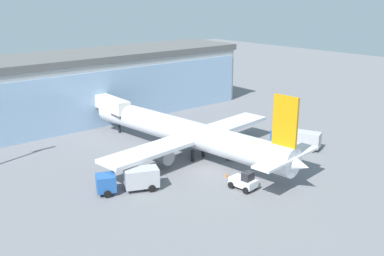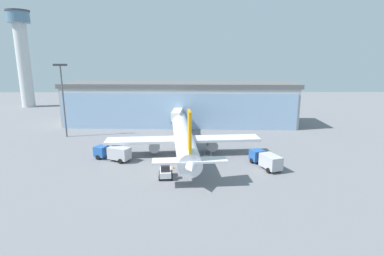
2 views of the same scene
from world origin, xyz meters
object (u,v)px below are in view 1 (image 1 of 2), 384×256
object	(u,v)px
pushback_tug	(244,181)
safety_cone_wingtip	(102,173)
airplane	(187,133)
fuel_truck	(298,138)
jet_bridge	(106,104)
baggage_cart	(231,154)
safety_cone_nose	(226,175)
catering_truck	(130,179)

from	to	relation	value
pushback_tug	safety_cone_wingtip	size ratio (longest dim) A/B	6.01
airplane	fuel_truck	distance (m)	17.08
jet_bridge	airplane	size ratio (longest dim) A/B	0.32
baggage_cart	safety_cone_nose	distance (m)	7.04
airplane	catering_truck	size ratio (longest dim) A/B	5.27
safety_cone_nose	jet_bridge	bearing A→B (deg)	90.35
airplane	safety_cone_wingtip	xyz separation A→B (m)	(-12.87, 2.08, -3.11)
airplane	catering_truck	bearing A→B (deg)	104.52
catering_truck	airplane	bearing A→B (deg)	-135.98
jet_bridge	airplane	xyz separation A→B (m)	(1.70, -18.87, -1.10)
safety_cone_nose	airplane	bearing A→B (deg)	80.56
catering_truck	safety_cone_nose	world-z (taller)	catering_truck
safety_cone_nose	catering_truck	bearing A→B (deg)	157.42
airplane	fuel_truck	world-z (taller)	airplane
fuel_truck	pushback_tug	xyz separation A→B (m)	(-17.13, -4.48, -0.49)
airplane	baggage_cart	xyz separation A→B (m)	(4.05, -4.94, -2.89)
fuel_truck	pushback_tug	distance (m)	17.72
fuel_truck	airplane	bearing A→B (deg)	39.02
airplane	safety_cone_nose	xyz separation A→B (m)	(-1.53, -9.22, -3.11)
jet_bridge	catering_truck	xyz separation A→B (m)	(-11.25, -23.33, -3.02)
jet_bridge	pushback_tug	xyz separation A→B (m)	(-0.86, -32.05, -3.51)
fuel_truck	safety_cone_wingtip	xyz separation A→B (m)	(-27.44, 10.78, -1.19)
catering_truck	pushback_tug	bearing A→B (deg)	165.01
jet_bridge	baggage_cart	size ratio (longest dim) A/B	3.97
catering_truck	fuel_truck	bearing A→B (deg)	-163.75
safety_cone_wingtip	pushback_tug	bearing A→B (deg)	-55.98
jet_bridge	baggage_cart	xyz separation A→B (m)	(5.76, -23.80, -3.99)
catering_truck	fuel_truck	size ratio (longest dim) A/B	0.99
baggage_cart	safety_cone_nose	xyz separation A→B (m)	(-5.59, -4.28, -0.23)
pushback_tug	airplane	bearing A→B (deg)	-14.65
airplane	jet_bridge	bearing A→B (deg)	0.65
safety_cone_wingtip	safety_cone_nose	bearing A→B (deg)	-44.90
safety_cone_nose	safety_cone_wingtip	distance (m)	16.00
fuel_truck	safety_cone_wingtip	world-z (taller)	fuel_truck
airplane	pushback_tug	xyz separation A→B (m)	(-2.57, -13.18, -2.42)
safety_cone_nose	safety_cone_wingtip	xyz separation A→B (m)	(-11.33, 11.30, 0.00)
pushback_tug	catering_truck	bearing A→B (deg)	46.37
catering_truck	fuel_truck	xyz separation A→B (m)	(27.52, -4.23, 0.00)
catering_truck	fuel_truck	distance (m)	27.85
baggage_cart	pushback_tug	world-z (taller)	pushback_tug
safety_cone_nose	safety_cone_wingtip	bearing A→B (deg)	135.10
baggage_cart	pushback_tug	size ratio (longest dim) A/B	0.96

